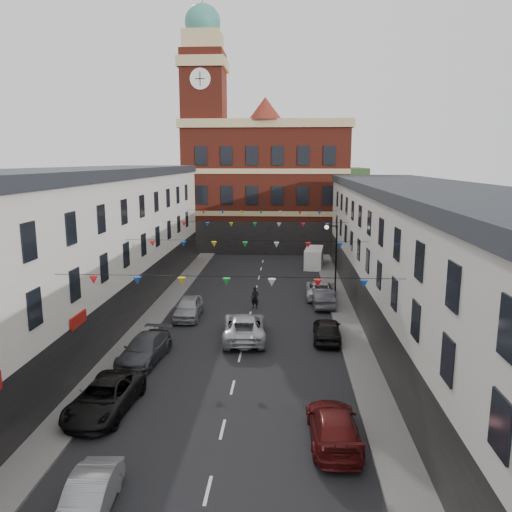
% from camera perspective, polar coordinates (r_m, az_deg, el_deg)
% --- Properties ---
extents(ground, '(160.00, 160.00, 0.00)m').
position_cam_1_polar(ground, '(29.59, -1.84, -11.43)').
color(ground, black).
rests_on(ground, ground).
extents(pavement_left, '(1.80, 64.00, 0.15)m').
position_cam_1_polar(pavement_left, '(32.72, -13.80, -9.39)').
color(pavement_left, '#605E5B').
rests_on(pavement_left, ground).
extents(pavement_right, '(1.80, 64.00, 0.15)m').
position_cam_1_polar(pavement_right, '(31.61, 11.26, -10.01)').
color(pavement_right, '#605E5B').
rests_on(pavement_right, ground).
extents(terrace_left, '(8.40, 56.00, 10.70)m').
position_cam_1_polar(terrace_left, '(32.25, -23.06, -0.51)').
color(terrace_left, silver).
rests_on(terrace_left, ground).
extents(terrace_right, '(8.40, 56.00, 9.70)m').
position_cam_1_polar(terrace_right, '(30.39, 21.00, -1.98)').
color(terrace_right, '#B7B5AB').
rests_on(terrace_right, ground).
extents(civic_building, '(20.60, 13.30, 18.50)m').
position_cam_1_polar(civic_building, '(65.33, 1.22, 8.14)').
color(civic_building, maroon).
rests_on(civic_building, ground).
extents(clock_tower, '(5.60, 5.60, 30.00)m').
position_cam_1_polar(clock_tower, '(63.18, -5.89, 14.16)').
color(clock_tower, maroon).
rests_on(clock_tower, ground).
extents(distant_hill, '(40.00, 14.00, 10.00)m').
position_cam_1_polar(distant_hill, '(89.72, -0.74, 6.87)').
color(distant_hill, '#2C5126').
rests_on(distant_hill, ground).
extents(street_lamp, '(1.10, 0.36, 6.00)m').
position_cam_1_polar(street_lamp, '(42.09, 8.83, 0.71)').
color(street_lamp, black).
rests_on(street_lamp, ground).
extents(car_left_b, '(1.57, 3.92, 1.27)m').
position_cam_1_polar(car_left_b, '(18.47, -18.59, -24.74)').
color(car_left_b, gray).
rests_on(car_left_b, ground).
extents(car_left_c, '(2.70, 5.27, 1.42)m').
position_cam_1_polar(car_left_c, '(24.36, -16.91, -15.20)').
color(car_left_c, black).
rests_on(car_left_c, ground).
extents(car_left_d, '(2.54, 5.14, 1.44)m').
position_cam_1_polar(car_left_d, '(29.44, -12.62, -10.32)').
color(car_left_d, '#3D3F45').
rests_on(car_left_d, ground).
extents(car_left_e, '(1.94, 4.52, 1.52)m').
position_cam_1_polar(car_left_e, '(36.61, -7.74, -5.85)').
color(car_left_e, '#96999E').
rests_on(car_left_e, ground).
extents(car_right_c, '(2.11, 4.91, 1.41)m').
position_cam_1_polar(car_right_c, '(21.44, 8.85, -18.65)').
color(car_right_c, '#531010').
rests_on(car_right_c, ground).
extents(car_right_d, '(1.91, 4.35, 1.46)m').
position_cam_1_polar(car_right_d, '(32.16, 8.14, -8.30)').
color(car_right_d, black).
rests_on(car_right_d, ground).
extents(car_right_e, '(1.77, 4.52, 1.47)m').
position_cam_1_polar(car_right_e, '(39.43, 7.61, -4.67)').
color(car_right_e, '#47484E').
rests_on(car_right_e, ground).
extents(car_right_f, '(2.44, 5.11, 1.41)m').
position_cam_1_polar(car_right_f, '(41.90, 7.37, -3.78)').
color(car_right_f, silver).
rests_on(car_right_f, ground).
extents(moving_car, '(3.10, 5.94, 1.60)m').
position_cam_1_polar(moving_car, '(32.12, -1.36, -8.09)').
color(moving_car, '#B2B4B9').
rests_on(moving_car, ground).
extents(white_van, '(2.32, 4.79, 2.04)m').
position_cam_1_polar(white_van, '(53.66, 6.63, -0.18)').
color(white_van, white).
rests_on(white_van, ground).
extents(pedestrian, '(0.73, 0.59, 1.73)m').
position_cam_1_polar(pedestrian, '(38.39, -0.11, -4.80)').
color(pedestrian, black).
rests_on(pedestrian, ground).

